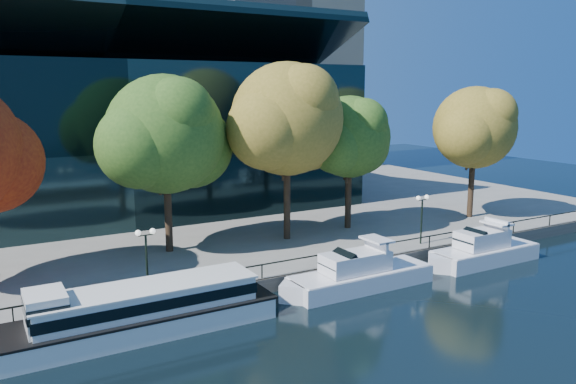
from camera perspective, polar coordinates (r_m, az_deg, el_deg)
ground at (r=35.62m, az=-0.21°, el=-11.77°), size 160.00×160.00×0.00m
promenade at (r=68.32m, az=-15.43°, el=-0.94°), size 90.00×67.08×1.00m
railing at (r=37.65m, az=-2.67°, el=-7.41°), size 88.20×0.08×0.99m
convention_building at (r=61.93m, az=-18.30°, el=5.26°), size 50.00×24.57×21.43m
tour_boat at (r=32.77m, az=-15.75°, el=-11.59°), size 17.16×3.83×3.26m
cruiser_near at (r=38.85m, az=6.91°, el=-8.31°), size 11.56×2.98×3.35m
cruiser_far at (r=46.53m, az=19.06°, el=-5.62°), size 10.39×2.88×3.39m
tree_2 at (r=43.46m, az=-12.10°, el=5.50°), size 11.24×9.22×13.61m
tree_3 at (r=46.19m, az=0.14°, el=7.18°), size 11.58×9.49×14.70m
tree_4 at (r=50.47m, az=6.42°, el=5.41°), size 9.11×7.47×11.94m
tree_5 at (r=57.59m, az=18.57°, el=6.05°), size 9.92×8.13×12.79m
lamp_1 at (r=35.66m, az=-14.23°, el=-5.32°), size 1.26×0.36×4.03m
lamp_2 at (r=46.74m, az=13.46°, el=-1.59°), size 1.26×0.36×4.03m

